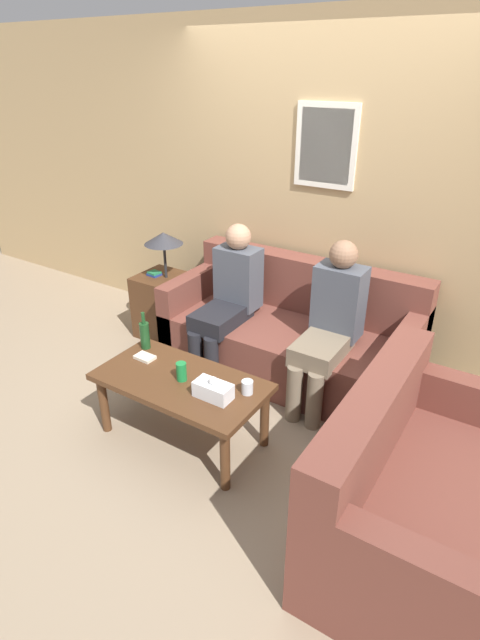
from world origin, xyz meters
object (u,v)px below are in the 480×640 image
Objects in this scene: person_right at (330,322)px; wine_bottle at (145,335)px; drinking_glass at (247,387)px; person_left at (229,295)px; couch_side at (418,497)px; couch_main at (291,336)px; coffee_table at (181,388)px.

wine_bottle is at bearing -144.75° from person_right.
drinking_glass is at bearing -101.58° from person_right.
person_left is at bearing 129.47° from drinking_glass.
couch_main is at bearing 48.95° from couch_side.
person_right is (0.40, -0.21, 0.33)m from couch_main.
couch_main is 1.73m from couch_side.
couch_side is 1.10m from drinking_glass.
couch_side is 16.43× the size of drinking_glass.
couch_main is at bearing 79.93° from coffee_table.
coffee_table is at bearing -100.07° from couch_main.
couch_main is 1.64× the size of person_right.
wine_bottle is 0.79m from person_left.
person_right reaches higher than coffee_table.
couch_main is 7.11× the size of wine_bottle.
coffee_table is at bearing 89.94° from couch_side.
couch_main is at bearing 55.57° from wine_bottle.
person_right reaches higher than couch_main.
person_right is (0.86, -0.02, 0.01)m from person_left.
wine_bottle reaches higher than drinking_glass.
couch_side is 1.18× the size of person_right.
person_left is (-1.77, 0.95, 0.32)m from couch_side.
person_left is at bearing 178.71° from person_right.
couch_side is 1.99m from wine_bottle.
couch_side is 1.51m from coffee_table.
couch_main is 1.19m from wine_bottle.
coffee_table is 0.92× the size of person_right.
drinking_glass is (0.43, 0.10, 0.11)m from coffee_table.
drinking_glass is at bearing 13.23° from coffee_table.
couch_side is at bearing -5.29° from wine_bottle.
person_left is (0.19, 0.77, 0.05)m from wine_bottle.
couch_side is at bearing -0.06° from coffee_table.
person_left is (-0.26, 0.95, 0.22)m from coffee_table.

